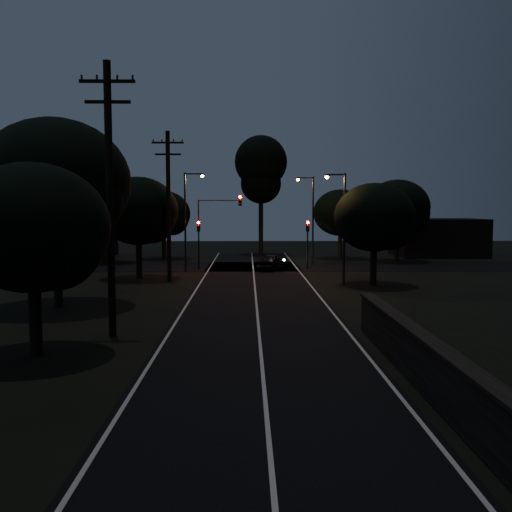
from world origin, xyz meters
name	(u,v)px	position (x,y,z in m)	size (l,w,h in m)	color
road_surface	(254,283)	(0.00, 31.12, 0.01)	(60.00, 70.00, 0.03)	black
utility_pole_mid	(110,195)	(-6.00, 15.00, 5.74)	(2.20, 0.30, 11.00)	black
utility_pole_far	(168,204)	(-6.00, 32.00, 5.48)	(2.20, 0.30, 10.50)	black
tree_left_b	(37,231)	(-7.81, 11.89, 4.42)	(5.37, 5.37, 6.82)	black
tree_left_c	(60,185)	(-10.22, 21.84, 6.38)	(7.81, 7.81, 9.87)	black
tree_left_d	(141,213)	(-8.29, 33.88, 4.84)	(5.89, 5.89, 7.47)	black
tree_far_nw	(165,215)	(-8.81, 49.89, 4.46)	(5.44, 5.44, 6.89)	black
tree_far_w	(106,210)	(-13.79, 45.88, 4.96)	(5.99, 5.99, 7.63)	black
tree_far_ne	(343,214)	(9.20, 49.89, 4.56)	(5.57, 5.57, 7.05)	black
tree_far_e	(400,208)	(14.22, 46.87, 5.12)	(6.23, 6.23, 7.90)	black
tree_right_a	(377,219)	(8.19, 29.89, 4.45)	(5.40, 5.40, 6.87)	black
tall_pine	(261,169)	(1.00, 55.00, 9.41)	(5.75, 5.75, 13.07)	black
building_left	(62,236)	(-20.00, 52.00, 2.20)	(10.00, 8.00, 4.40)	black
building_right	(437,237)	(20.00, 53.00, 2.00)	(9.00, 7.00, 4.00)	black
signal_left	(199,236)	(-4.60, 39.99, 2.84)	(0.28, 0.35, 4.10)	black
signal_right	(308,236)	(4.60, 39.99, 2.84)	(0.28, 0.35, 4.10)	black
signal_mast	(219,218)	(-2.91, 39.99, 4.34)	(3.70, 0.35, 6.25)	black
streetlight_a	(188,215)	(-5.31, 38.00, 4.64)	(1.66, 0.26, 8.00)	black
streetlight_b	(311,214)	(5.31, 44.00, 4.64)	(1.66, 0.26, 8.00)	black
streetlight_c	(342,221)	(5.83, 30.00, 4.35)	(1.46, 0.26, 7.50)	black
car	(271,262)	(1.48, 39.38, 0.67)	(1.59, 3.95, 1.35)	black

